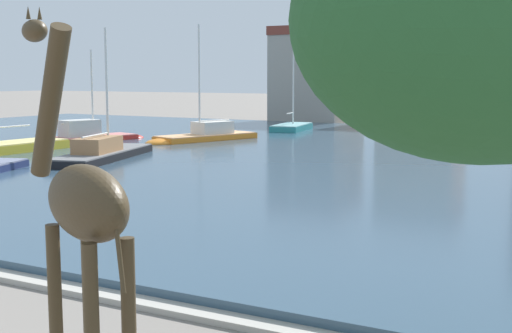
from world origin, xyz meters
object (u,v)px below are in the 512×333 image
object	(u,v)px
giraffe_statue	(82,209)
sailboat_red	(92,137)
sailboat_black	(108,154)
sailboat_teal	(294,128)
sailboat_orange	(200,137)

from	to	relation	value
giraffe_statue	sailboat_red	xyz separation A→B (m)	(-24.06, 26.80, -2.18)
sailboat_black	sailboat_teal	bearing A→B (deg)	89.41
giraffe_statue	sailboat_teal	size ratio (longest dim) A/B	0.62
sailboat_teal	sailboat_black	bearing A→B (deg)	-90.59
giraffe_statue	sailboat_teal	xyz separation A→B (m)	(-16.78, 40.95, -2.28)
sailboat_teal	sailboat_black	distance (m)	20.81
giraffe_statue	sailboat_teal	bearing A→B (deg)	112.28
giraffe_statue	sailboat_black	size ratio (longest dim) A/B	0.56
giraffe_statue	sailboat_black	world-z (taller)	sailboat_black
giraffe_statue	sailboat_orange	distance (m)	35.26
sailboat_red	sailboat_black	distance (m)	9.72
sailboat_teal	sailboat_black	world-z (taller)	sailboat_teal
giraffe_statue	sailboat_orange	world-z (taller)	sailboat_orange
sailboat_orange	sailboat_teal	xyz separation A→B (m)	(1.35, 10.79, -0.07)
sailboat_black	sailboat_orange	bearing A→B (deg)	96.44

